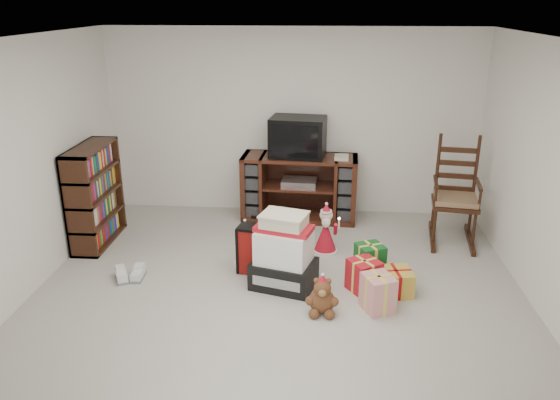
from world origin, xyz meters
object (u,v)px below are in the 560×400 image
at_px(red_suitcase, 259,250).
at_px(santa_figurine, 326,234).
at_px(tv_stand, 299,187).
at_px(gift_pile, 284,256).
at_px(bookshelf, 95,197).
at_px(mrs_claus_figurine, 245,248).
at_px(teddy_bear, 322,298).
at_px(gift_cluster, 370,277).
at_px(sneaker_pair, 130,275).
at_px(crt_television, 298,137).
at_px(rocking_chair, 453,204).

distance_m(red_suitcase, santa_figurine, 0.92).
relative_size(tv_stand, gift_pile, 1.96).
distance_m(bookshelf, mrs_claus_figurine, 1.99).
bearing_deg(teddy_bear, bookshelf, 152.35).
distance_m(tv_stand, gift_cluster, 2.11).
bearing_deg(mrs_claus_figurine, gift_cluster, -17.84).
relative_size(teddy_bear, gift_cluster, 0.39).
xyz_separation_m(bookshelf, mrs_claus_figurine, (1.89, -0.52, -0.37)).
bearing_deg(red_suitcase, mrs_claus_figurine, 149.73).
xyz_separation_m(santa_figurine, sneaker_pair, (-2.09, -0.82, -0.19)).
xyz_separation_m(mrs_claus_figurine, crt_television, (0.51, 1.50, 0.92)).
bearing_deg(mrs_claus_figurine, tv_stand, 70.24).
bearing_deg(teddy_bear, santa_figurine, 88.53).
bearing_deg(rocking_chair, mrs_claus_figurine, -150.93).
bearing_deg(red_suitcase, tv_stand, 88.67).
height_order(tv_stand, crt_television, crt_television).
bearing_deg(teddy_bear, red_suitcase, 131.83).
relative_size(bookshelf, santa_figurine, 1.98).
xyz_separation_m(tv_stand, bookshelf, (-2.42, -0.97, 0.15)).
height_order(red_suitcase, teddy_bear, red_suitcase).
height_order(rocking_chair, gift_pile, rocking_chair).
relative_size(gift_pile, teddy_bear, 2.17).
relative_size(bookshelf, rocking_chair, 0.90).
bearing_deg(bookshelf, teddy_bear, -27.65).
bearing_deg(red_suitcase, teddy_bear, -36.76).
xyz_separation_m(rocking_chair, teddy_bear, (-1.59, -1.87, -0.30)).
height_order(bookshelf, crt_television, crt_television).
bearing_deg(teddy_bear, gift_pile, 128.91).
distance_m(red_suitcase, sneaker_pair, 1.40).
bearing_deg(gift_cluster, mrs_claus_figurine, 162.16).
bearing_deg(sneaker_pair, gift_pile, -17.89).
height_order(tv_stand, gift_cluster, tv_stand).
bearing_deg(tv_stand, santa_figurine, -68.61).
bearing_deg(santa_figurine, gift_pile, -117.17).
distance_m(bookshelf, crt_television, 2.64).
xyz_separation_m(rocking_chair, santa_figurine, (-1.56, -0.53, -0.22)).
distance_m(rocking_chair, teddy_bear, 2.47).
height_order(santa_figurine, sneaker_pair, santa_figurine).
distance_m(gift_pile, crt_television, 2.08).
distance_m(rocking_chair, crt_television, 2.13).
relative_size(teddy_bear, sneaker_pair, 1.05).
distance_m(teddy_bear, gift_cluster, 0.69).
distance_m(bookshelf, gift_cluster, 3.40).
height_order(red_suitcase, santa_figurine, red_suitcase).
distance_m(mrs_claus_figurine, crt_television, 1.83).
xyz_separation_m(red_suitcase, teddy_bear, (0.69, -0.77, -0.11)).
xyz_separation_m(teddy_bear, mrs_claus_figurine, (-0.86, 0.92, 0.05)).
bearing_deg(gift_cluster, rocking_chair, 51.37).
bearing_deg(red_suitcase, bookshelf, 173.45).
bearing_deg(teddy_bear, mrs_claus_figurine, 132.96).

